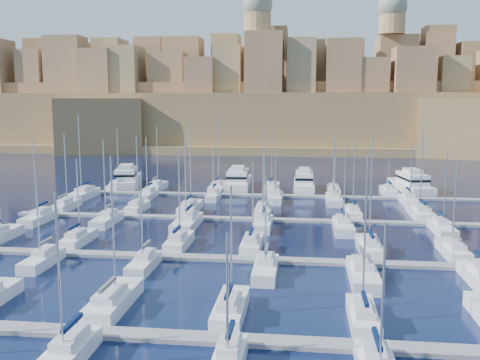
# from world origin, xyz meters

# --- Properties ---
(ground) EXTENTS (600.00, 600.00, 0.00)m
(ground) POSITION_xyz_m (0.00, 0.00, 0.00)
(ground) COLOR #070F32
(ground) RESTS_ON ground
(pontoon_near) EXTENTS (84.00, 2.00, 0.40)m
(pontoon_near) POSITION_xyz_m (0.00, -34.00, 0.20)
(pontoon_near) COLOR slate
(pontoon_near) RESTS_ON ground
(pontoon_mid_near) EXTENTS (84.00, 2.00, 0.40)m
(pontoon_mid_near) POSITION_xyz_m (0.00, -12.00, 0.20)
(pontoon_mid_near) COLOR slate
(pontoon_mid_near) RESTS_ON ground
(pontoon_mid_far) EXTENTS (84.00, 2.00, 0.40)m
(pontoon_mid_far) POSITION_xyz_m (0.00, 10.00, 0.20)
(pontoon_mid_far) COLOR slate
(pontoon_mid_far) RESTS_ON ground
(pontoon_far) EXTENTS (84.00, 2.00, 0.40)m
(pontoon_far) POSITION_xyz_m (0.00, 32.00, 0.20)
(pontoon_far) COLOR slate
(pontoon_far) RESTS_ON ground
(sailboat_2) EXTENTS (2.88, 9.60, 14.53)m
(sailboat_2) POSITION_xyz_m (-11.70, -28.32, 0.75)
(sailboat_2) COLOR white
(sailboat_2) RESTS_ON ground
(sailboat_3) EXTENTS (2.60, 8.66, 12.14)m
(sailboat_3) POSITION_xyz_m (-0.62, -28.78, 0.72)
(sailboat_3) COLOR white
(sailboat_3) RESTS_ON ground
(sailboat_4) EXTENTS (2.36, 7.86, 11.76)m
(sailboat_4) POSITION_xyz_m (11.00, -29.17, 0.71)
(sailboat_4) COLOR white
(sailboat_4) RESTS_ON ground
(sailboat_8) EXTENTS (2.46, 8.22, 13.17)m
(sailboat_8) POSITION_xyz_m (-11.38, -39.00, 0.73)
(sailboat_8) COLOR white
(sailboat_8) RESTS_ON ground
(sailboat_13) EXTENTS (2.40, 8.02, 11.80)m
(sailboat_13) POSITION_xyz_m (-24.33, -7.10, 0.72)
(sailboat_13) COLOR white
(sailboat_13) RESTS_ON ground
(sailboat_14) EXTENTS (2.49, 8.31, 13.66)m
(sailboat_14) POSITION_xyz_m (-10.47, -6.95, 0.74)
(sailboat_14) COLOR white
(sailboat_14) RESTS_ON ground
(sailboat_15) EXTENTS (2.52, 8.38, 11.73)m
(sailboat_15) POSITION_xyz_m (-0.77, -6.92, 0.72)
(sailboat_15) COLOR white
(sailboat_15) RESTS_ON ground
(sailboat_16) EXTENTS (2.73, 9.11, 15.16)m
(sailboat_16) POSITION_xyz_m (14.23, -6.56, 0.75)
(sailboat_16) COLOR white
(sailboat_16) RESTS_ON ground
(sailboat_17) EXTENTS (2.54, 8.48, 12.43)m
(sailboat_17) POSITION_xyz_m (24.43, -6.87, 0.72)
(sailboat_17) COLOR white
(sailboat_17) RESTS_ON ground
(sailboat_19) EXTENTS (2.33, 7.77, 11.61)m
(sailboat_19) POSITION_xyz_m (-24.51, -16.78, 0.71)
(sailboat_19) COLOR white
(sailboat_19) RESTS_ON ground
(sailboat_20) EXTENTS (2.28, 7.61, 11.81)m
(sailboat_20) POSITION_xyz_m (-12.29, -16.70, 0.71)
(sailboat_20) COLOR white
(sailboat_20) RESTS_ON ground
(sailboat_21) EXTENTS (2.52, 8.41, 11.46)m
(sailboat_21) POSITION_xyz_m (1.71, -17.10, 0.72)
(sailboat_21) COLOR white
(sailboat_21) RESTS_ON ground
(sailboat_22) EXTENTS (2.89, 9.65, 13.86)m
(sailboat_22) POSITION_xyz_m (12.23, -17.70, 0.75)
(sailboat_22) COLOR white
(sailboat_22) RESTS_ON ground
(sailboat_24) EXTENTS (2.39, 7.97, 13.74)m
(sailboat_24) POSITION_xyz_m (-36.12, 14.88, 0.74)
(sailboat_24) COLOR white
(sailboat_24) RESTS_ON ground
(sailboat_25) EXTENTS (2.41, 8.04, 13.48)m
(sailboat_25) POSITION_xyz_m (-23.07, 14.92, 0.73)
(sailboat_25) COLOR white
(sailboat_25) RESTS_ON ground
(sailboat_26) EXTENTS (2.87, 9.55, 16.34)m
(sailboat_26) POSITION_xyz_m (-13.80, 15.66, 0.77)
(sailboat_26) COLOR white
(sailboat_26) RESTS_ON ground
(sailboat_27) EXTENTS (2.65, 8.84, 14.62)m
(sailboat_27) POSITION_xyz_m (-0.91, 15.31, 0.75)
(sailboat_27) COLOR white
(sailboat_27) RESTS_ON ground
(sailboat_28) EXTENTS (2.39, 7.96, 13.50)m
(sailboat_28) POSITION_xyz_m (14.07, 14.87, 0.73)
(sailboat_28) COLOR white
(sailboat_28) RESTS_ON ground
(sailboat_29) EXTENTS (3.04, 10.14, 14.56)m
(sailboat_29) POSITION_xyz_m (25.16, 15.95, 0.76)
(sailboat_29) COLOR white
(sailboat_29) RESTS_ON ground
(sailboat_30) EXTENTS (2.62, 8.74, 13.53)m
(sailboat_30) POSITION_xyz_m (-36.02, 4.74, 0.74)
(sailboat_30) COLOR white
(sailboat_30) RESTS_ON ground
(sailboat_31) EXTENTS (2.62, 8.72, 13.59)m
(sailboat_31) POSITION_xyz_m (-24.73, 4.75, 0.74)
(sailboat_31) COLOR white
(sailboat_31) RESTS_ON ground
(sailboat_32) EXTENTS (3.12, 10.40, 14.93)m
(sailboat_32) POSITION_xyz_m (-11.79, 3.93, 0.76)
(sailboat_32) COLOR white
(sailboat_32) RESTS_ON ground
(sailboat_33) EXTENTS (2.55, 8.52, 12.29)m
(sailboat_33) POSITION_xyz_m (-0.21, 4.85, 0.72)
(sailboat_33) COLOR white
(sailboat_33) RESTS_ON ground
(sailboat_34) EXTENTS (2.76, 9.20, 13.60)m
(sailboat_34) POSITION_xyz_m (11.71, 4.52, 0.74)
(sailboat_34) COLOR white
(sailboat_34) RESTS_ON ground
(sailboat_35) EXTENTS (2.54, 8.46, 12.64)m
(sailboat_35) POSITION_xyz_m (26.01, 4.88, 0.73)
(sailboat_35) COLOR white
(sailboat_35) RESTS_ON ground
(sailboat_36) EXTENTS (2.57, 8.57, 13.27)m
(sailboat_36) POSITION_xyz_m (-34.48, 37.17, 0.73)
(sailboat_36) COLOR white
(sailboat_36) RESTS_ON ground
(sailboat_37) EXTENTS (2.69, 8.96, 14.06)m
(sailboat_37) POSITION_xyz_m (-25.75, 37.37, 0.74)
(sailboat_37) COLOR white
(sailboat_37) RESTS_ON ground
(sailboat_38) EXTENTS (3.05, 10.18, 16.90)m
(sailboat_38) POSITION_xyz_m (-12.41, 37.96, 0.78)
(sailboat_38) COLOR white
(sailboat_38) RESTS_ON ground
(sailboat_39) EXTENTS (3.08, 10.26, 13.45)m
(sailboat_39) POSITION_xyz_m (-0.97, 38.01, 0.75)
(sailboat_39) COLOR white
(sailboat_39) RESTS_ON ground
(sailboat_40) EXTENTS (2.58, 8.59, 12.36)m
(sailboat_40) POSITION_xyz_m (12.01, 37.18, 0.72)
(sailboat_40) COLOR white
(sailboat_40) RESTS_ON ground
(sailboat_41) EXTENTS (2.59, 8.62, 12.74)m
(sailboat_41) POSITION_xyz_m (23.20, 37.20, 0.73)
(sailboat_41) COLOR white
(sailboat_41) RESTS_ON ground
(sailboat_42) EXTENTS (3.20, 10.67, 16.84)m
(sailboat_42) POSITION_xyz_m (-37.64, 25.79, 0.78)
(sailboat_42) COLOR white
(sailboat_42) RESTS_ON ground
(sailboat_43) EXTENTS (2.40, 8.00, 12.47)m
(sailboat_43) POSITION_xyz_m (-24.75, 27.11, 0.72)
(sailboat_43) COLOR white
(sailboat_43) RESTS_ON ground
(sailboat_44) EXTENTS (2.20, 7.33, 11.45)m
(sailboat_44) POSITION_xyz_m (-11.65, 27.43, 0.71)
(sailboat_44) COLOR white
(sailboat_44) RESTS_ON ground
(sailboat_45) EXTENTS (2.62, 8.74, 11.53)m
(sailboat_45) POSITION_xyz_m (0.48, 26.74, 0.72)
(sailboat_45) COLOR white
(sailboat_45) RESTS_ON ground
(sailboat_46) EXTENTS (2.82, 9.42, 12.88)m
(sailboat_46) POSITION_xyz_m (11.55, 26.41, 0.74)
(sailboat_46) COLOR white
(sailboat_46) RESTS_ON ground
(sailboat_47) EXTENTS (2.59, 8.64, 12.03)m
(sailboat_47) POSITION_xyz_m (25.43, 26.79, 0.72)
(sailboat_47) COLOR white
(sailboat_47) RESTS_ON ground
(motor_yacht_a) EXTENTS (8.61, 17.78, 5.25)m
(motor_yacht_a) POSITION_xyz_m (-33.96, 41.72, 1.73)
(motor_yacht_a) COLOR white
(motor_yacht_a) RESTS_ON ground
(motor_yacht_b) EXTENTS (5.83, 16.97, 5.25)m
(motor_yacht_b) POSITION_xyz_m (-8.53, 41.54, 1.73)
(motor_yacht_b) COLOR white
(motor_yacht_b) RESTS_ON ground
(motor_yacht_c) EXTENTS (4.34, 14.26, 5.25)m
(motor_yacht_c) POSITION_xyz_m (5.92, 40.34, 1.73)
(motor_yacht_c) COLOR white
(motor_yacht_c) RESTS_ON ground
(motor_yacht_d) EXTENTS (7.48, 17.02, 5.25)m
(motor_yacht_d) POSITION_xyz_m (28.55, 41.40, 1.73)
(motor_yacht_d) COLOR white
(motor_yacht_d) RESTS_ON ground
(fortified_city) EXTENTS (460.00, 108.95, 59.52)m
(fortified_city) POSITION_xyz_m (-0.19, 155.26, 14.74)
(fortified_city) COLOR brown
(fortified_city) RESTS_ON ground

